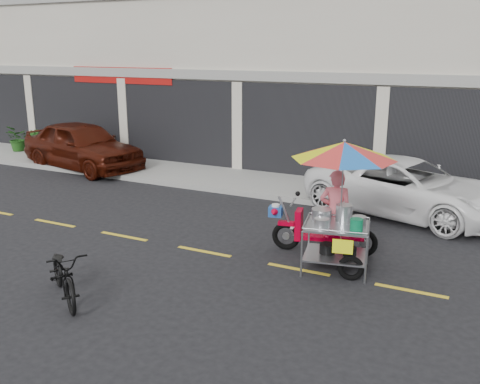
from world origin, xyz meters
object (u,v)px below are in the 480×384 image
at_px(maroon_sedan, 82,145).
at_px(food_vendor_rig, 339,185).
at_px(near_bicycle, 64,274).
at_px(white_pickup, 407,188).

height_order(maroon_sedan, food_vendor_rig, food_vendor_rig).
xyz_separation_m(maroon_sedan, near_bicycle, (6.41, -7.51, -0.35)).
bearing_deg(near_bicycle, maroon_sedan, 76.17).
bearing_deg(maroon_sedan, white_pickup, -80.41).
distance_m(white_pickup, food_vendor_rig, 3.87).
height_order(near_bicycle, food_vendor_rig, food_vendor_rig).
bearing_deg(white_pickup, food_vendor_rig, -174.17).
xyz_separation_m(white_pickup, near_bicycle, (-4.11, -7.12, -0.23)).
height_order(maroon_sedan, white_pickup, maroon_sedan).
bearing_deg(near_bicycle, white_pickup, 5.66).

